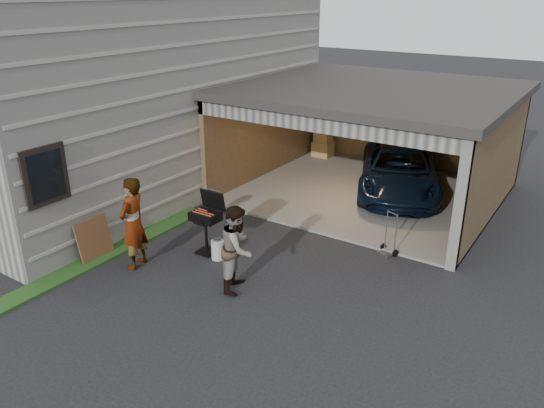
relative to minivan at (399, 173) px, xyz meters
The scene contains 11 objects.
ground 7.08m from the minivan, 102.11° to the right, with size 80.00×80.00×0.00m, color black.
house 8.30m from the minivan, 158.81° to the right, with size 7.00×11.00×5.50m, color #474744.
groundcover_strip 8.76m from the minivan, 115.28° to the right, with size 0.50×8.00×0.06m, color #193814.
garage 1.46m from the minivan, behind, with size 6.80×6.30×2.90m.
minivan is the anchor object (origin of this frame).
woman 7.31m from the minivan, 113.20° to the right, with size 0.68×0.45×1.87m, color #9EBAC7.
man 6.28m from the minivan, 96.22° to the right, with size 0.80×0.62×1.64m, color #43241A.
bbq_grill 5.84m from the minivan, 110.87° to the right, with size 0.59×0.52×1.32m.
propane_tank 5.84m from the minivan, 107.14° to the right, with size 0.27×0.27×0.41m, color silver.
plywood_panel 7.93m from the minivan, 118.79° to the right, with size 0.04×0.78×0.87m, color brown.
hand_truck 3.64m from the minivan, 71.92° to the right, with size 0.43×0.39×0.94m.
Camera 1 is at (6.06, -6.14, 5.19)m, focal length 35.00 mm.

